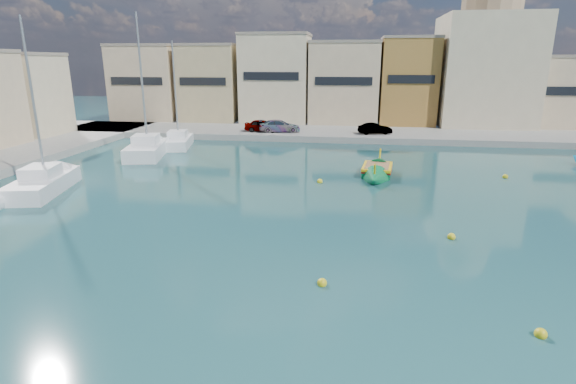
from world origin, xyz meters
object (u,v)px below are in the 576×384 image
(luzzu_green, at_px, (377,171))
(church_block, at_px, (486,54))
(yacht_north, at_px, (181,140))
(yacht_mid, at_px, (56,178))
(yacht_midnorth, at_px, (151,147))

(luzzu_green, bearing_deg, church_block, 62.19)
(luzzu_green, distance_m, yacht_north, 20.60)
(church_block, height_order, yacht_mid, church_block)
(church_block, xyz_separation_m, yacht_midnorth, (-31.89, -18.74, -7.92))
(luzzu_green, relative_size, yacht_mid, 0.69)
(church_block, height_order, yacht_north, church_block)
(yacht_midnorth, bearing_deg, church_block, 30.44)
(church_block, bearing_deg, yacht_north, -155.00)
(yacht_north, bearing_deg, yacht_mid, -99.64)
(luzzu_green, xyz_separation_m, yacht_north, (-18.19, 9.66, 0.15))
(luzzu_green, height_order, yacht_north, yacht_north)
(yacht_north, xyz_separation_m, yacht_midnorth, (-1.01, -4.34, 0.09))
(church_block, relative_size, yacht_north, 1.87)
(luzzu_green, distance_m, yacht_mid, 21.51)
(church_block, xyz_separation_m, luzzu_green, (-12.69, -24.06, -8.16))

